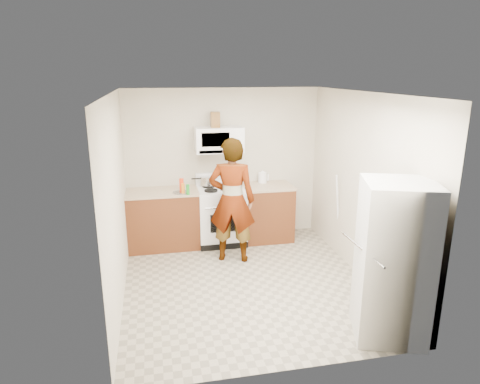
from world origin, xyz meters
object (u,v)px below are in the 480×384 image
object	(u,v)px
gas_range	(221,214)
fridge	(393,261)
person	(232,200)
saucepan	(208,181)
microwave	(219,140)
kettle	(262,178)

from	to	relation	value
gas_range	fridge	world-z (taller)	fridge
gas_range	person	world-z (taller)	person
person	saucepan	bearing A→B (deg)	-58.26
person	microwave	bearing A→B (deg)	-69.92
kettle	microwave	bearing A→B (deg)	-172.36
saucepan	gas_range	bearing A→B (deg)	-43.37
gas_range	kettle	bearing A→B (deg)	15.19
person	kettle	xyz separation A→B (m)	(0.69, 0.90, 0.09)
person	kettle	world-z (taller)	person
person	saucepan	world-z (taller)	person
gas_range	kettle	world-z (taller)	gas_range
person	kettle	bearing A→B (deg)	-111.03
gas_range	person	bearing A→B (deg)	-85.66
microwave	person	bearing A→B (deg)	-86.33
fridge	kettle	xyz separation A→B (m)	(-0.60, 3.11, 0.17)
gas_range	microwave	bearing A→B (deg)	90.00
microwave	fridge	xyz separation A→B (m)	(1.35, -3.03, -0.85)
fridge	saucepan	world-z (taller)	fridge
microwave	kettle	bearing A→B (deg)	5.71
gas_range	saucepan	bearing A→B (deg)	136.63
gas_range	saucepan	world-z (taller)	gas_range
fridge	gas_range	bearing A→B (deg)	133.29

